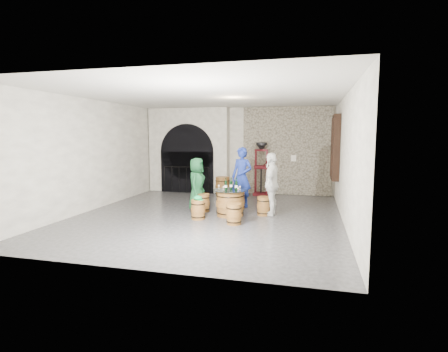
% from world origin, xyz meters
% --- Properties ---
extents(ground, '(8.00, 8.00, 0.00)m').
position_xyz_m(ground, '(0.00, 0.00, 0.00)').
color(ground, '#2C2C2F').
rests_on(ground, ground).
extents(wall_back, '(8.00, 0.00, 8.00)m').
position_xyz_m(wall_back, '(0.00, 4.00, 1.60)').
color(wall_back, white).
rests_on(wall_back, ground).
extents(wall_front, '(8.00, 0.00, 8.00)m').
position_xyz_m(wall_front, '(0.00, -4.00, 1.60)').
color(wall_front, white).
rests_on(wall_front, ground).
extents(wall_left, '(0.00, 8.00, 8.00)m').
position_xyz_m(wall_left, '(-3.50, 0.00, 1.60)').
color(wall_left, white).
rests_on(wall_left, ground).
extents(wall_right, '(0.00, 8.00, 8.00)m').
position_xyz_m(wall_right, '(3.50, 0.00, 1.60)').
color(wall_right, white).
rests_on(wall_right, ground).
extents(ceiling, '(8.00, 8.00, 0.00)m').
position_xyz_m(ceiling, '(0.00, 0.00, 3.20)').
color(ceiling, beige).
rests_on(ceiling, wall_back).
extents(stone_facing_panel, '(3.20, 0.12, 3.18)m').
position_xyz_m(stone_facing_panel, '(1.80, 3.94, 1.60)').
color(stone_facing_panel, gray).
rests_on(stone_facing_panel, ground).
extents(arched_opening, '(3.10, 0.60, 3.19)m').
position_xyz_m(arched_opening, '(-1.90, 3.74, 1.58)').
color(arched_opening, white).
rests_on(arched_opening, ground).
extents(shuttered_window, '(0.23, 1.10, 2.00)m').
position_xyz_m(shuttered_window, '(3.38, 2.40, 1.80)').
color(shuttered_window, black).
rests_on(shuttered_window, wall_right).
extents(barrel_table, '(0.92, 0.92, 0.71)m').
position_xyz_m(barrel_table, '(0.58, 0.11, 0.35)').
color(barrel_table, brown).
rests_on(barrel_table, ground).
extents(barrel_stool_left, '(0.38, 0.38, 0.51)m').
position_xyz_m(barrel_stool_left, '(-0.28, 0.45, 0.25)').
color(barrel_stool_left, brown).
rests_on(barrel_stool_left, ground).
extents(barrel_stool_far, '(0.38, 0.38, 0.51)m').
position_xyz_m(barrel_stool_far, '(0.62, 1.04, 0.25)').
color(barrel_stool_far, brown).
rests_on(barrel_stool_far, ground).
extents(barrel_stool_right, '(0.38, 0.38, 0.51)m').
position_xyz_m(barrel_stool_right, '(1.46, 0.40, 0.25)').
color(barrel_stool_right, brown).
rests_on(barrel_stool_right, ground).
extents(barrel_stool_near_right, '(0.38, 0.38, 0.51)m').
position_xyz_m(barrel_stool_near_right, '(0.88, -0.76, 0.25)').
color(barrel_stool_near_right, brown).
rests_on(barrel_stool_near_right, ground).
extents(barrel_stool_near_left, '(0.38, 0.38, 0.51)m').
position_xyz_m(barrel_stool_near_left, '(-0.14, -0.47, 0.25)').
color(barrel_stool_near_left, brown).
rests_on(barrel_stool_near_left, ground).
extents(green_cap, '(0.26, 0.22, 0.12)m').
position_xyz_m(green_cap, '(-0.13, -0.47, 0.56)').
color(green_cap, '#0D9849').
rests_on(green_cap, barrel_stool_near_left).
extents(person_green, '(0.51, 0.76, 1.53)m').
position_xyz_m(person_green, '(-0.50, 0.53, 0.76)').
color(person_green, '#134623').
rests_on(person_green, ground).
extents(person_blue, '(0.76, 0.62, 1.82)m').
position_xyz_m(person_blue, '(0.64, 1.40, 0.91)').
color(person_blue, navy).
rests_on(person_blue, ground).
extents(person_white, '(0.52, 1.04, 1.71)m').
position_xyz_m(person_white, '(1.65, 0.46, 0.86)').
color(person_white, white).
rests_on(person_white, ground).
extents(wine_bottle_left, '(0.08, 0.08, 0.32)m').
position_xyz_m(wine_bottle_left, '(0.48, 0.06, 0.84)').
color(wine_bottle_left, black).
rests_on(wine_bottle_left, barrel_table).
extents(wine_bottle_center, '(0.08, 0.08, 0.32)m').
position_xyz_m(wine_bottle_center, '(0.75, 0.13, 0.84)').
color(wine_bottle_center, black).
rests_on(wine_bottle_center, barrel_table).
extents(wine_bottle_right, '(0.08, 0.08, 0.32)m').
position_xyz_m(wine_bottle_right, '(0.59, 0.19, 0.84)').
color(wine_bottle_right, black).
rests_on(wine_bottle_right, barrel_table).
extents(tasting_glass_a, '(0.05, 0.05, 0.10)m').
position_xyz_m(tasting_glass_a, '(0.41, 0.07, 0.76)').
color(tasting_glass_a, '#B76F23').
rests_on(tasting_glass_a, barrel_table).
extents(tasting_glass_b, '(0.05, 0.05, 0.10)m').
position_xyz_m(tasting_glass_b, '(0.83, 0.23, 0.76)').
color(tasting_glass_b, '#B76F23').
rests_on(tasting_glass_b, barrel_table).
extents(tasting_glass_c, '(0.05, 0.05, 0.10)m').
position_xyz_m(tasting_glass_c, '(0.50, 0.45, 0.76)').
color(tasting_glass_c, '#B76F23').
rests_on(tasting_glass_c, barrel_table).
extents(tasting_glass_d, '(0.05, 0.05, 0.10)m').
position_xyz_m(tasting_glass_d, '(0.72, 0.28, 0.76)').
color(tasting_glass_d, '#B76F23').
rests_on(tasting_glass_d, barrel_table).
extents(tasting_glass_e, '(0.05, 0.05, 0.10)m').
position_xyz_m(tasting_glass_e, '(0.83, -0.05, 0.76)').
color(tasting_glass_e, '#B76F23').
rests_on(tasting_glass_e, barrel_table).
extents(tasting_glass_f, '(0.05, 0.05, 0.10)m').
position_xyz_m(tasting_glass_f, '(0.23, 0.25, 0.76)').
color(tasting_glass_f, '#B76F23').
rests_on(tasting_glass_f, barrel_table).
extents(side_barrel, '(0.52, 0.52, 0.70)m').
position_xyz_m(side_barrel, '(-0.38, 3.02, 0.35)').
color(side_barrel, brown).
rests_on(side_barrel, ground).
extents(corking_press, '(0.78, 0.43, 1.92)m').
position_xyz_m(corking_press, '(0.93, 3.53, 1.12)').
color(corking_press, '#490C15').
rests_on(corking_press, ground).
extents(control_box, '(0.18, 0.10, 0.22)m').
position_xyz_m(control_box, '(2.05, 3.86, 1.35)').
color(control_box, silver).
rests_on(control_box, wall_back).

